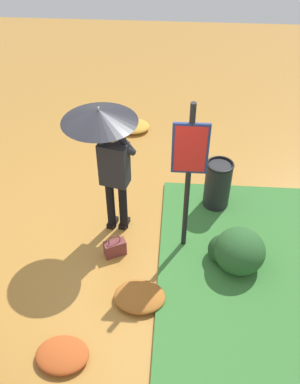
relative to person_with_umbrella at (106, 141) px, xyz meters
The scene contains 9 objects.
ground_plane 1.56m from the person_with_umbrella, 96.13° to the left, with size 18.00×18.00×0.00m, color #B27A33.
person_with_umbrella is the anchor object (origin of this frame).
info_sign_post 1.11m from the person_with_umbrella, 163.78° to the left, with size 0.44×0.07×2.30m.
handbag 1.52m from the person_with_umbrella, 101.42° to the left, with size 0.33×0.26×0.37m.
trash_bin 2.01m from the person_with_umbrella, 159.29° to the right, with size 0.42×0.42×0.83m.
shrub_cluster 2.25m from the person_with_umbrella, 161.00° to the left, with size 0.75×0.68×0.61m.
leaf_pile_near_person 3.09m from the person_with_umbrella, 90.32° to the right, with size 0.68×0.54×0.15m.
leaf_pile_by_bench 2.60m from the person_with_umbrella, 82.41° to the left, with size 0.61×0.49×0.13m.
leaf_pile_far_path 2.02m from the person_with_umbrella, 112.13° to the left, with size 0.65×0.52×0.14m.
Camera 1 is at (-0.87, 4.38, 4.63)m, focal length 40.34 mm.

